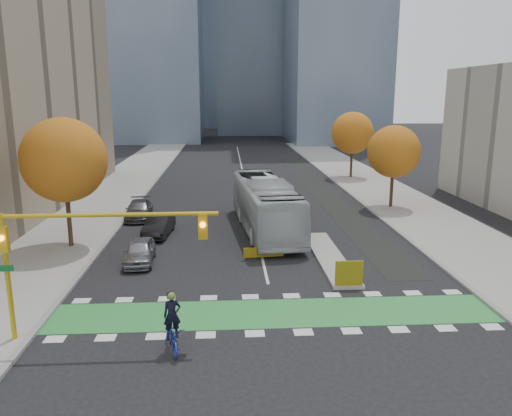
{
  "coord_description": "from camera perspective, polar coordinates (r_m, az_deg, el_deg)",
  "views": [
    {
      "loc": [
        -2.07,
        -19.08,
        9.52
      ],
      "look_at": [
        -0.35,
        9.56,
        3.0
      ],
      "focal_mm": 35.0,
      "sensor_mm": 36.0,
      "label": 1
    }
  ],
  "objects": [
    {
      "name": "tree_east_near",
      "position": [
        43.67,
        15.47,
        6.22
      ],
      "size": [
        4.4,
        4.4,
        7.08
      ],
      "color": "#332114",
      "rests_on": "ground"
    },
    {
      "name": "curb_west",
      "position": [
        40.98,
        -14.5,
        -0.94
      ],
      "size": [
        0.3,
        120.0,
        0.16
      ],
      "primitive_type": "cube",
      "color": "gray",
      "rests_on": "ground"
    },
    {
      "name": "parked_car_a",
      "position": [
        29.7,
        -13.16,
        -4.85
      ],
      "size": [
        1.82,
        4.12,
        1.38
      ],
      "primitive_type": "imported",
      "rotation": [
        0.0,
        0.0,
        0.05
      ],
      "color": "gray",
      "rests_on": "ground"
    },
    {
      "name": "hazard_board",
      "position": [
        25.59,
        10.59,
        -7.35
      ],
      "size": [
        1.4,
        0.12,
        1.3
      ],
      "primitive_type": "cube",
      "color": "yellow",
      "rests_on": "median_island"
    },
    {
      "name": "ground",
      "position": [
        21.43,
        2.55,
        -13.6
      ],
      "size": [
        300.0,
        300.0,
        0.0
      ],
      "primitive_type": "plane",
      "color": "black",
      "rests_on": "ground"
    },
    {
      "name": "bike_lane_paint",
      "position": [
        50.9,
        7.47,
        1.92
      ],
      "size": [
        2.5,
        50.0,
        0.01
      ],
      "primitive_type": "cube",
      "color": "black",
      "rests_on": "ground"
    },
    {
      "name": "sidewalk_west",
      "position": [
        41.8,
        -19.21,
        -0.98
      ],
      "size": [
        7.0,
        120.0,
        0.15
      ],
      "primitive_type": "cube",
      "color": "gray",
      "rests_on": "ground"
    },
    {
      "name": "median_island",
      "position": [
        30.24,
        8.36,
        -5.53
      ],
      "size": [
        1.6,
        10.0,
        0.16
      ],
      "primitive_type": "cube",
      "color": "gray",
      "rests_on": "ground"
    },
    {
      "name": "tree_west",
      "position": [
        32.86,
        -21.08,
        5.12
      ],
      "size": [
        5.2,
        5.2,
        8.22
      ],
      "color": "#332114",
      "rests_on": "ground"
    },
    {
      "name": "traffic_signal_west",
      "position": [
        20.23,
        -20.17,
        -3.75
      ],
      "size": [
        8.53,
        0.56,
        5.2
      ],
      "color": "#BF9914",
      "rests_on": "ground"
    },
    {
      "name": "bus",
      "position": [
        35.45,
        1.08,
        0.34
      ],
      "size": [
        4.39,
        13.67,
        3.74
      ],
      "primitive_type": "imported",
      "rotation": [
        0.0,
        0.0,
        0.09
      ],
      "color": "#B6BDBE",
      "rests_on": "ground"
    },
    {
      "name": "parked_car_c",
      "position": [
        40.29,
        -13.25,
        -0.21
      ],
      "size": [
        2.24,
        4.86,
        1.38
      ],
      "primitive_type": "imported",
      "rotation": [
        0.0,
        0.0,
        0.07
      ],
      "color": "#4D4D52",
      "rests_on": "ground"
    },
    {
      "name": "bike_crossing",
      "position": [
        22.77,
        2.15,
        -11.91
      ],
      "size": [
        20.0,
        3.0,
        0.01
      ],
      "primitive_type": "cube",
      "color": "#2D8A3C",
      "rests_on": "ground"
    },
    {
      "name": "cyclist",
      "position": [
        19.69,
        -9.49,
        -13.72
      ],
      "size": [
        1.2,
        2.16,
        2.36
      ],
      "rotation": [
        0.0,
        0.0,
        0.25
      ],
      "color": "navy",
      "rests_on": "ground"
    },
    {
      "name": "parked_car_b",
      "position": [
        35.14,
        -11.05,
        -1.94
      ],
      "size": [
        1.95,
        4.5,
        1.44
      ],
      "primitive_type": "imported",
      "rotation": [
        0.0,
        0.0,
        -0.1
      ],
      "color": "black",
      "rests_on": "ground"
    },
    {
      "name": "sidewalk_east",
      "position": [
        43.12,
        17.83,
        -0.48
      ],
      "size": [
        7.0,
        120.0,
        0.15
      ],
      "primitive_type": "cube",
      "color": "gray",
      "rests_on": "ground"
    },
    {
      "name": "curb_east",
      "position": [
        41.98,
        13.37,
        -0.55
      ],
      "size": [
        0.3,
        120.0,
        0.16
      ],
      "primitive_type": "cube",
      "color": "gray",
      "rests_on": "ground"
    },
    {
      "name": "tree_east_far",
      "position": [
        59.07,
        10.97,
        8.42
      ],
      "size": [
        4.8,
        4.8,
        7.65
      ],
      "color": "#332114",
      "rests_on": "ground"
    },
    {
      "name": "centre_line",
      "position": [
        59.88,
        -1.41,
        3.66
      ],
      "size": [
        0.15,
        70.0,
        0.01
      ],
      "primitive_type": "cube",
      "color": "silver",
      "rests_on": "ground"
    }
  ]
}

